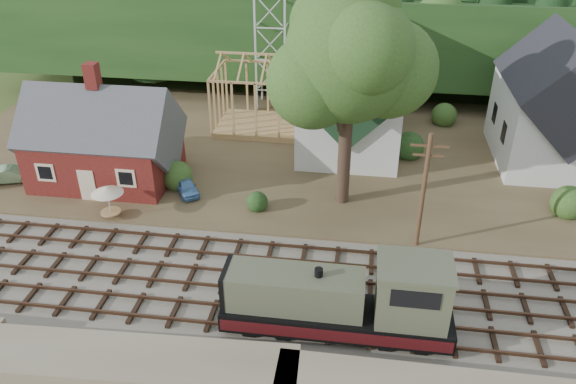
# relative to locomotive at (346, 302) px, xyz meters

# --- Properties ---
(ground) EXTENTS (140.00, 140.00, 0.00)m
(ground) POSITION_rel_locomotive_xyz_m (-2.87, 3.00, -2.06)
(ground) COLOR #384C1E
(ground) RESTS_ON ground
(railroad_bed) EXTENTS (64.00, 11.00, 0.16)m
(railroad_bed) POSITION_rel_locomotive_xyz_m (-2.87, 3.00, -1.98)
(railroad_bed) COLOR #726B5B
(railroad_bed) RESTS_ON ground
(village_flat) EXTENTS (64.00, 26.00, 0.30)m
(village_flat) POSITION_rel_locomotive_xyz_m (-2.87, 21.00, -1.91)
(village_flat) COLOR brown
(village_flat) RESTS_ON ground
(hillside) EXTENTS (70.00, 28.96, 12.74)m
(hillside) POSITION_rel_locomotive_xyz_m (-2.87, 45.00, -2.06)
(hillside) COLOR #1E3F19
(hillside) RESTS_ON ground
(ridge) EXTENTS (80.00, 20.00, 12.00)m
(ridge) POSITION_rel_locomotive_xyz_m (-2.87, 61.00, -2.06)
(ridge) COLOR black
(ridge) RESTS_ON ground
(depot) EXTENTS (10.80, 7.41, 9.00)m
(depot) POSITION_rel_locomotive_xyz_m (-18.87, 14.00, 1.15)
(depot) COLOR #5B1415
(depot) RESTS_ON village_flat
(church) EXTENTS (8.40, 15.17, 13.00)m
(church) POSITION_rel_locomotive_xyz_m (-0.87, 22.68, 3.12)
(church) COLOR silver
(church) RESTS_ON village_flat
(farmhouse) EXTENTS (8.40, 10.80, 10.60)m
(farmhouse) POSITION_rel_locomotive_xyz_m (15.13, 22.00, 2.80)
(farmhouse) COLOR silver
(farmhouse) RESTS_ON village_flat
(timber_frame) EXTENTS (8.20, 6.20, 6.99)m
(timber_frame) POSITION_rel_locomotive_xyz_m (-8.87, 25.00, 1.21)
(timber_frame) COLOR tan
(timber_frame) RESTS_ON village_flat
(lattice_tower) EXTENTS (3.20, 3.20, 12.12)m
(lattice_tower) POSITION_rel_locomotive_xyz_m (-8.87, 31.00, 7.97)
(lattice_tower) COLOR silver
(lattice_tower) RESTS_ON village_flat
(big_tree) EXTENTS (10.90, 8.40, 14.70)m
(big_tree) POSITION_rel_locomotive_xyz_m (-0.70, 13.08, 8.16)
(big_tree) COLOR #38281E
(big_tree) RESTS_ON village_flat
(telegraph_pole_near) EXTENTS (2.20, 0.28, 8.00)m
(telegraph_pole_near) POSITION_rel_locomotive_xyz_m (4.13, 8.20, 2.19)
(telegraph_pole_near) COLOR #4C331E
(telegraph_pole_near) RESTS_ON ground
(locomotive) EXTENTS (11.53, 2.88, 4.63)m
(locomotive) POSITION_rel_locomotive_xyz_m (0.00, 0.00, 0.00)
(locomotive) COLOR black
(locomotive) RESTS_ON railroad_bed
(car_blue) EXTENTS (2.93, 3.43, 1.11)m
(car_blue) POSITION_rel_locomotive_xyz_m (-12.30, 12.50, -1.21)
(car_blue) COLOR #5E94CB
(car_blue) RESTS_ON village_flat
(car_green) EXTENTS (3.87, 2.38, 1.21)m
(car_green) POSITION_rel_locomotive_xyz_m (-25.91, 12.26, -1.16)
(car_green) COLOR gray
(car_green) RESTS_ON village_flat
(patio_set) EXTENTS (2.14, 2.14, 2.39)m
(patio_set) POSITION_rel_locomotive_xyz_m (-16.37, 8.50, 0.27)
(patio_set) COLOR silver
(patio_set) RESTS_ON village_flat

